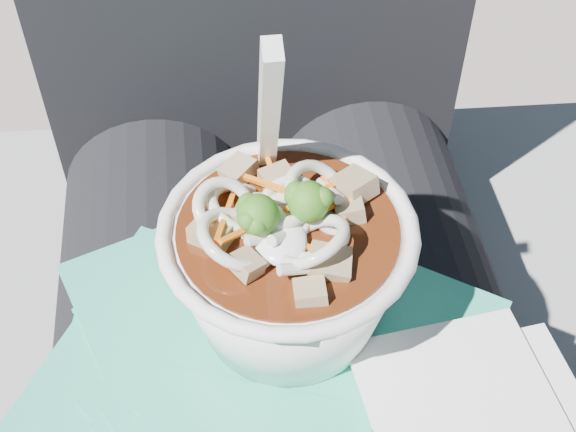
{
  "coord_description": "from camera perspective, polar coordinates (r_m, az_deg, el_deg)",
  "views": [
    {
      "loc": [
        -0.04,
        -0.28,
        1.06
      ],
      "look_at": [
        -0.0,
        0.01,
        0.73
      ],
      "focal_mm": 50.0,
      "sensor_mm": 36.0,
      "label": 1
    }
  ],
  "objects": [
    {
      "name": "stone_ledge",
      "position": [
        0.93,
        -0.95,
        -14.45
      ],
      "size": [
        1.02,
        0.55,
        0.47
      ],
      "primitive_type": "cube",
      "rotation": [
        0.0,
        0.0,
        -0.05
      ],
      "color": "gray",
      "rests_on": "ground"
    },
    {
      "name": "napkins",
      "position": [
        0.48,
        13.56,
        -13.95
      ],
      "size": [
        0.14,
        0.14,
        0.01
      ],
      "color": "white",
      "rests_on": "plastic_bag"
    },
    {
      "name": "lap",
      "position": [
        0.59,
        0.36,
        -13.21
      ],
      "size": [
        0.34,
        0.48,
        0.16
      ],
      "color": "black",
      "rests_on": "stone_ledge"
    },
    {
      "name": "udon_bowl",
      "position": [
        0.47,
        -0.06,
        -3.22
      ],
      "size": [
        0.15,
        0.15,
        0.2
      ],
      "color": "white",
      "rests_on": "plastic_bag"
    },
    {
      "name": "person_body",
      "position": [
        0.62,
        -0.72,
        -4.8
      ],
      "size": [
        0.34,
        0.94,
        1.01
      ],
      "color": "black",
      "rests_on": "ground"
    },
    {
      "name": "plastic_bag",
      "position": [
        0.49,
        -2.98,
        -12.61
      ],
      "size": [
        0.34,
        0.33,
        0.02
      ],
      "color": "#2AB08F",
      "rests_on": "lap"
    }
  ]
}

